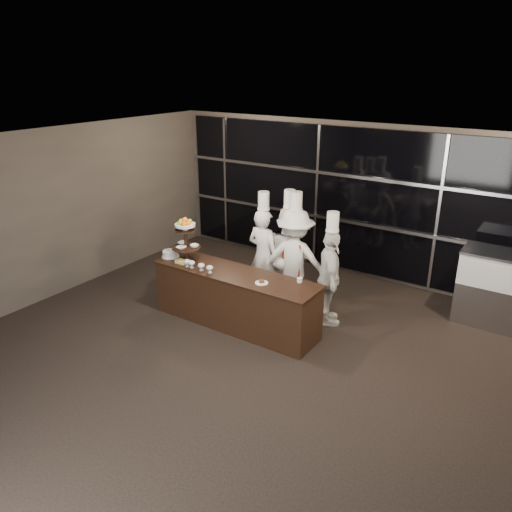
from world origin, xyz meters
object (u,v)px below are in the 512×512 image
Objects in this scene: display_stand at (186,236)px; chef_b at (288,255)px; buffet_counter at (235,299)px; chef_c at (295,259)px; chef_a at (263,255)px; display_case at (509,288)px; layer_cake at (170,254)px; chef_d at (330,277)px.

chef_b is (1.25, 1.23, -0.46)m from display_stand.
buffet_counter is 1.26m from chef_c.
chef_a is 0.43m from chef_b.
display_stand is 0.37× the size of chef_a.
display_case is (4.64, 2.38, -0.65)m from display_stand.
display_case is 0.74× the size of chef_c.
chef_b reaches higher than buffet_counter.
chef_a is (0.88, 1.01, -0.46)m from display_stand.
display_case is at bearing 33.16° from buffet_counter.
chef_b is (1.58, 1.28, -0.09)m from layer_cake.
chef_c is (1.46, 1.10, -0.45)m from display_stand.
layer_cake is 5.54m from display_case.
buffet_counter is 1.87× the size of display_case.
chef_b is at bearing 39.07° from layer_cake.
chef_a is (-0.12, 1.01, 0.41)m from buffet_counter.
buffet_counter is 3.81× the size of display_stand.
buffet_counter is 1.39× the size of chef_b.
buffet_counter is 1.42× the size of chef_a.
chef_a is at bearing -159.98° from display_case.
chef_a reaches higher than display_case.
buffet_counter is 1.33m from display_stand.
chef_d reaches higher than layer_cake.
chef_a is 0.97× the size of chef_c.
chef_a is at bearing -149.27° from chef_b.
display_case is at bearing 27.14° from display_stand.
chef_a is at bearing 41.32° from layer_cake.
display_stand reaches higher than layer_cake.
display_stand is at bearing -135.52° from chef_b.
chef_a is (1.20, 1.06, -0.10)m from layer_cake.
chef_b reaches higher than display_case.
buffet_counter is at bearing -83.15° from chef_a.
layer_cake is at bearing -140.93° from chef_b.
chef_b is 0.99× the size of chef_c.
layer_cake reaches higher than buffet_counter.
chef_d reaches higher than display_case.
chef_d is (0.76, -0.20, -0.07)m from chef_c.
display_stand is 5.26m from display_case.
chef_b is 1.08× the size of chef_d.
buffet_counter is 1.50× the size of chef_d.
chef_b is (-3.39, -1.15, 0.20)m from display_case.
display_stand is 0.36× the size of chef_b.
layer_cake is 0.20× the size of display_case.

